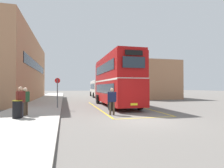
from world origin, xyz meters
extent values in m
plane|color=#66605B|center=(0.00, 14.40, 0.00)|extent=(135.60, 135.60, 0.00)
cube|color=#B2ADA3|center=(-6.50, 16.80, 0.07)|extent=(4.00, 57.60, 0.14)
cube|color=#AD7A56|center=(-11.36, 18.42, 4.33)|extent=(6.51, 22.66, 8.66)
cube|color=#19232D|center=(-8.07, 18.42, 4.76)|extent=(0.06, 17.22, 1.10)
cube|color=#AD7A56|center=(9.20, 21.22, 2.95)|extent=(7.41, 13.71, 5.89)
cube|color=#19232D|center=(5.47, 21.22, 3.24)|extent=(0.06, 10.42, 1.10)
cylinder|color=black|center=(-0.66, 10.72, 0.50)|extent=(0.29, 1.00, 1.00)
cylinder|color=black|center=(1.82, 10.70, 0.50)|extent=(0.29, 1.00, 1.00)
cylinder|color=black|center=(-0.71, 4.64, 0.50)|extent=(0.29, 1.00, 1.00)
cylinder|color=black|center=(1.77, 4.61, 0.50)|extent=(0.29, 1.00, 1.00)
cube|color=#A80F0F|center=(0.56, 7.67, 1.40)|extent=(2.49, 9.84, 2.10)
cube|color=#A80F0F|center=(0.56, 7.67, 3.50)|extent=(2.49, 9.65, 2.10)
cube|color=#A80F0F|center=(0.56, 7.67, 4.65)|extent=(2.39, 9.55, 0.20)
cube|color=silver|center=(0.56, 7.67, 2.45)|extent=(2.52, 9.74, 0.14)
cube|color=#232D38|center=(-0.66, 7.68, 1.70)|extent=(0.10, 8.05, 0.84)
cube|color=#232D38|center=(-0.66, 7.68, 3.60)|extent=(0.10, 8.05, 0.84)
cube|color=#232D38|center=(1.78, 7.66, 1.70)|extent=(0.10, 8.05, 0.84)
cube|color=#232D38|center=(1.78, 7.66, 3.60)|extent=(0.10, 8.05, 0.84)
cube|color=#232D38|center=(0.51, 2.74, 3.60)|extent=(1.68, 0.06, 0.80)
cube|color=black|center=(0.51, 2.74, 4.28)|extent=(1.32, 0.05, 0.36)
cube|color=#232D38|center=(0.60, 12.60, 1.80)|extent=(1.92, 0.06, 1.00)
cube|color=yellow|center=(0.51, 2.74, 0.63)|extent=(0.52, 0.03, 0.16)
cylinder|color=black|center=(0.94, 27.76, 0.46)|extent=(0.31, 0.93, 0.92)
cylinder|color=black|center=(3.41, 27.61, 0.46)|extent=(0.31, 0.93, 0.92)
cylinder|color=black|center=(0.60, 21.82, 0.46)|extent=(0.31, 0.93, 0.92)
cylinder|color=black|center=(3.06, 21.68, 0.46)|extent=(0.31, 0.93, 0.92)
cube|color=silver|center=(2.00, 24.72, 1.60)|extent=(2.96, 10.02, 2.60)
cube|color=silver|center=(2.00, 24.72, 2.96)|extent=(2.79, 9.62, 0.12)
cube|color=#232D38|center=(0.79, 24.79, 1.95)|extent=(0.49, 7.91, 0.96)
cube|color=#232D38|center=(3.21, 24.65, 1.95)|extent=(0.49, 7.91, 0.96)
cube|color=#232D38|center=(2.29, 29.68, 1.90)|extent=(1.91, 0.15, 1.10)
cylinder|color=#473828|center=(-1.08, 2.35, 0.43)|extent=(0.14, 0.14, 0.87)
cylinder|color=#473828|center=(-1.31, 2.37, 0.43)|extent=(0.14, 0.14, 0.87)
cube|color=#141938|center=(-1.19, 2.36, 1.19)|extent=(0.52, 0.26, 0.65)
cylinder|color=#141938|center=(-0.94, 2.34, 1.22)|extent=(0.09, 0.09, 0.62)
cylinder|color=#141938|center=(-1.44, 2.38, 1.22)|extent=(0.09, 0.09, 0.62)
sphere|color=tan|center=(-1.19, 2.34, 1.66)|extent=(0.23, 0.23, 0.23)
cylinder|color=#473828|center=(-6.56, 2.52, 0.55)|extent=(0.14, 0.14, 0.82)
cylinder|color=#473828|center=(-6.47, 2.72, 0.55)|extent=(0.14, 0.14, 0.82)
cube|color=#1E4728|center=(-6.51, 2.62, 1.26)|extent=(0.40, 0.53, 0.61)
cylinder|color=#1E4728|center=(-6.61, 2.40, 1.29)|extent=(0.09, 0.09, 0.58)
cylinder|color=#1E4728|center=(-6.41, 2.84, 1.29)|extent=(0.09, 0.09, 0.58)
sphere|color=beige|center=(-6.53, 2.63, 1.71)|extent=(0.22, 0.22, 0.22)
cylinder|color=#2D2D38|center=(-6.66, 1.71, 0.56)|extent=(0.14, 0.14, 0.84)
cylinder|color=#2D2D38|center=(-6.56, 1.90, 0.56)|extent=(0.14, 0.14, 0.84)
cube|color=#591E19|center=(-6.61, 1.80, 1.30)|extent=(0.42, 0.54, 0.63)
cylinder|color=#591E19|center=(-6.72, 1.59, 1.33)|extent=(0.09, 0.09, 0.60)
cylinder|color=#591E19|center=(-6.49, 2.02, 1.33)|extent=(0.09, 0.09, 0.60)
sphere|color=tan|center=(-6.62, 1.81, 1.76)|extent=(0.23, 0.23, 0.23)
cylinder|color=black|center=(-6.74, 1.63, 0.61)|extent=(0.49, 0.49, 0.95)
cylinder|color=olive|center=(-6.74, 1.63, 1.11)|extent=(0.52, 0.52, 0.04)
cylinder|color=#4C4C51|center=(-4.80, 6.39, 1.35)|extent=(0.08, 0.08, 2.42)
cylinder|color=red|center=(-4.80, 6.39, 2.38)|extent=(0.44, 0.09, 0.44)
cube|color=gold|center=(-1.44, 6.71, 0.00)|extent=(0.23, 11.82, 0.01)
cube|color=gold|center=(2.56, 6.67, 0.00)|extent=(0.23, 11.82, 0.01)
cube|color=gold|center=(0.50, 0.78, 0.00)|extent=(4.12, 0.16, 0.01)
camera|label=1|loc=(-4.25, -9.45, 1.86)|focal=29.58mm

